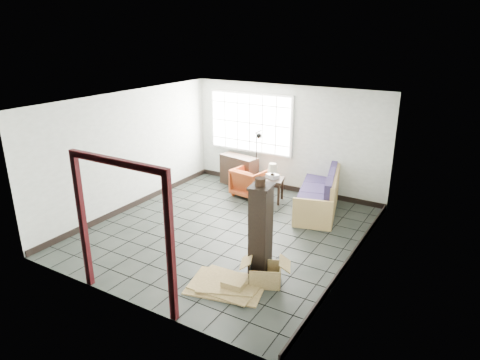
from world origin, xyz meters
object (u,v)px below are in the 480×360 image
Objects in this scene: side_table at (272,183)px; tall_shelf at (261,230)px; futon_sofa at (321,196)px; armchair at (250,181)px.

side_table is 0.39× the size of tall_shelf.
futon_sofa is 1.18m from side_table.
futon_sofa is at bearing -170.79° from armchair.
tall_shelf is (1.27, -2.95, 0.34)m from side_table.
armchair is 1.24× the size of side_table.
futon_sofa is 3.06m from tall_shelf.
futon_sofa is 1.79m from armchair.
tall_shelf reaches higher than futon_sofa.
tall_shelf reaches higher than armchair.
tall_shelf is (1.89, -3.00, 0.42)m from armchair.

